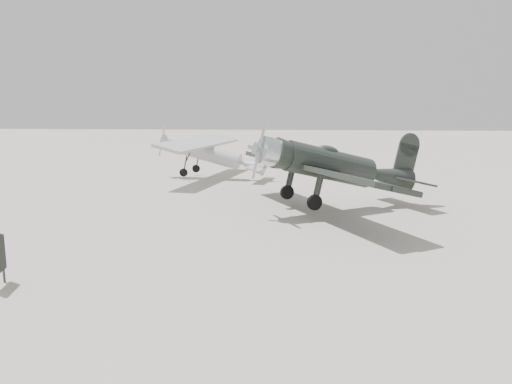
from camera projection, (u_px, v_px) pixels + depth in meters
ground at (245, 247)px, 17.89m from camera, size 160.00×160.00×0.00m
lowwing_monoplane at (336, 167)px, 23.69m from camera, size 9.59×11.92×4.00m
highwing_monoplane at (209, 150)px, 33.98m from camera, size 7.87×11.02×3.11m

